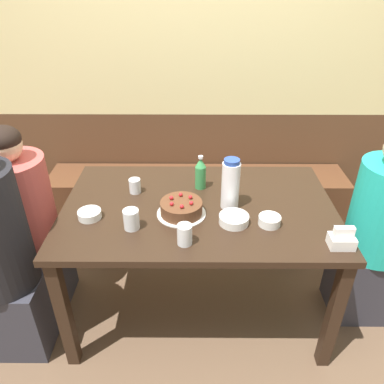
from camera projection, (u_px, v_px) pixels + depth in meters
ground_plane at (198, 304)px, 2.34m from camera, size 12.00×12.00×0.00m
back_wall at (198, 60)px, 2.59m from camera, size 4.80×0.04×2.50m
bench_seat at (197, 201)px, 2.93m from camera, size 2.23×0.38×0.46m
dining_table at (198, 219)px, 2.00m from camera, size 1.41×0.88×0.74m
birthday_cake at (181, 208)px, 1.87m from camera, size 0.25×0.25×0.09m
water_pitcher at (231, 184)px, 1.88m from camera, size 0.09×0.09×0.27m
soju_bottle at (200, 173)px, 2.07m from camera, size 0.06×0.06×0.20m
napkin_holder at (342, 239)px, 1.65m from camera, size 0.11×0.08×0.11m
bowl_soup_white at (234, 219)px, 1.81m from camera, size 0.15×0.15×0.04m
bowl_rice_small at (90, 214)px, 1.85m from camera, size 0.12×0.12×0.04m
bowl_side_dish at (269, 220)px, 1.80m from camera, size 0.11×0.11×0.04m
glass_water_tall at (131, 219)px, 1.76m from camera, size 0.08×0.08×0.10m
glass_tumbler_short at (135, 186)px, 2.05m from camera, size 0.06×0.06×0.08m
glass_shot_small at (185, 234)px, 1.66m from camera, size 0.07×0.07×0.10m
person_teal_shirt at (377, 235)px, 2.03m from camera, size 0.34×0.34×1.17m
person_grey_tee at (26, 226)px, 2.10m from camera, size 0.35×0.35×1.15m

